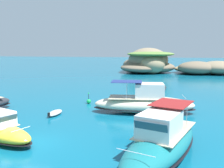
{
  "coord_description": "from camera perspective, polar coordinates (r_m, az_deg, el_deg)",
  "views": [
    {
      "loc": [
        10.04,
        -15.79,
        6.89
      ],
      "look_at": [
        2.34,
        16.29,
        2.32
      ],
      "focal_mm": 40.43,
      "sensor_mm": 36.0,
      "label": 1
    }
  ],
  "objects": [
    {
      "name": "ground_plane",
      "position": [
        19.94,
        -18.19,
        -12.74
      ],
      "size": [
        400.0,
        400.0,
        0.0
      ],
      "primitive_type": "plane",
      "color": "#0C5B7A"
    },
    {
      "name": "islet_small",
      "position": [
        76.04,
        20.11,
        3.38
      ],
      "size": [
        19.53,
        18.66,
        3.72
      ],
      "color": "#9E8966",
      "rests_on": "ground"
    },
    {
      "name": "channel_buoy",
      "position": [
        32.38,
        -5.29,
        -3.83
      ],
      "size": [
        0.56,
        0.56,
        1.48
      ],
      "color": "green",
      "rests_on": "ground"
    },
    {
      "name": "motorboat_teal",
      "position": [
        16.71,
        11.15,
        -12.81
      ],
      "size": [
        6.02,
        10.82,
        3.24
      ],
      "color": "#19727A",
      "rests_on": "ground"
    },
    {
      "name": "dinghy_tender",
      "position": [
        27.46,
        -12.77,
        -6.37
      ],
      "size": [
        1.13,
        2.81,
        0.58
      ],
      "color": "#B2B2B2",
      "rests_on": "ground"
    },
    {
      "name": "islet_large",
      "position": [
        76.1,
        7.97,
        4.79
      ],
      "size": [
        19.89,
        18.63,
        7.33
      ],
      "color": "#756651",
      "rests_on": "ground"
    },
    {
      "name": "motorboat_cream",
      "position": [
        27.65,
        7.36,
        -4.28
      ],
      "size": [
        11.39,
        4.83,
        3.45
      ],
      "color": "beige",
      "rests_on": "ground"
    }
  ]
}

